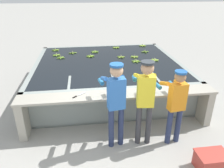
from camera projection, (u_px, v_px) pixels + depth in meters
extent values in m
plane|color=#A3A099|center=(120.00, 134.00, 4.76)|extent=(80.00, 80.00, 0.00)
cube|color=gray|center=(107.00, 87.00, 6.89)|extent=(4.25, 3.84, 0.06)
cube|color=gray|center=(117.00, 105.00, 5.04)|extent=(4.25, 0.12, 0.88)
cube|color=gray|center=(102.00, 57.00, 8.40)|extent=(4.25, 0.12, 0.88)
cube|color=gray|center=(38.00, 79.00, 6.47)|extent=(0.12, 3.84, 0.88)
cube|color=gray|center=(171.00, 72.00, 6.98)|extent=(0.12, 3.84, 0.88)
cube|color=black|center=(107.00, 74.00, 6.71)|extent=(4.01, 3.60, 0.82)
cube|color=gray|center=(71.00, 99.00, 5.33)|extent=(0.06, 0.80, 0.88)
cube|color=gray|center=(114.00, 96.00, 5.46)|extent=(0.06, 0.80, 0.88)
cube|color=gray|center=(155.00, 93.00, 5.59)|extent=(0.06, 0.80, 0.88)
cube|color=#A8A393|center=(119.00, 95.00, 4.61)|extent=(4.25, 0.45, 0.05)
cube|color=#A8A393|center=(23.00, 119.00, 4.55)|extent=(0.16, 0.41, 0.83)
cube|color=#A8A393|center=(205.00, 106.00, 5.04)|extent=(0.16, 0.41, 0.83)
cylinder|color=navy|center=(111.00, 128.00, 4.25)|extent=(0.11, 0.11, 0.86)
cylinder|color=navy|center=(121.00, 126.00, 4.31)|extent=(0.11, 0.11, 0.86)
cube|color=blue|center=(116.00, 94.00, 3.98)|extent=(0.34, 0.22, 0.61)
sphere|color=tan|center=(117.00, 71.00, 3.79)|extent=(0.23, 0.23, 0.23)
cylinder|color=#1E5199|center=(117.00, 65.00, 3.75)|extent=(0.24, 0.24, 0.04)
cylinder|color=blue|center=(104.00, 79.00, 4.06)|extent=(0.13, 0.32, 0.18)
cylinder|color=teal|center=(101.00, 82.00, 4.35)|extent=(0.12, 0.21, 0.08)
cylinder|color=blue|center=(120.00, 77.00, 4.15)|extent=(0.13, 0.32, 0.18)
cylinder|color=teal|center=(116.00, 80.00, 4.43)|extent=(0.12, 0.21, 0.08)
cylinder|color=#38383D|center=(138.00, 125.00, 4.34)|extent=(0.11, 0.11, 0.87)
cylinder|color=#38383D|center=(148.00, 125.00, 4.34)|extent=(0.11, 0.11, 0.87)
cube|color=yellow|center=(146.00, 91.00, 4.03)|extent=(0.34, 0.21, 0.61)
sphere|color=tan|center=(147.00, 68.00, 3.85)|extent=(0.23, 0.23, 0.23)
cylinder|color=#282D33|center=(148.00, 63.00, 3.80)|extent=(0.25, 0.25, 0.04)
cylinder|color=yellow|center=(136.00, 75.00, 4.17)|extent=(0.12, 0.32, 0.18)
cylinder|color=teal|center=(134.00, 78.00, 4.46)|extent=(0.11, 0.21, 0.08)
cylinder|color=yellow|center=(153.00, 75.00, 4.17)|extent=(0.12, 0.32, 0.18)
cylinder|color=teal|center=(150.00, 78.00, 4.47)|extent=(0.11, 0.21, 0.08)
cylinder|color=navy|center=(169.00, 127.00, 4.36)|extent=(0.11, 0.11, 0.77)
cylinder|color=navy|center=(178.00, 125.00, 4.41)|extent=(0.11, 0.11, 0.77)
cube|color=orange|center=(178.00, 97.00, 4.11)|extent=(0.34, 0.21, 0.55)
sphere|color=#9E704C|center=(180.00, 77.00, 3.94)|extent=(0.21, 0.21, 0.21)
cylinder|color=#1E5199|center=(181.00, 72.00, 3.91)|extent=(0.22, 0.22, 0.04)
cylinder|color=orange|center=(165.00, 84.00, 4.22)|extent=(0.12, 0.32, 0.18)
cylinder|color=teal|center=(158.00, 86.00, 4.50)|extent=(0.11, 0.21, 0.08)
cylinder|color=orange|center=(179.00, 82.00, 4.29)|extent=(0.12, 0.32, 0.18)
cylinder|color=teal|center=(172.00, 84.00, 4.58)|extent=(0.11, 0.21, 0.08)
ellipsoid|color=#93BC3D|center=(123.00, 57.00, 6.92)|extent=(0.17, 0.05, 0.04)
ellipsoid|color=#93BC3D|center=(121.00, 56.00, 6.95)|extent=(0.07, 0.17, 0.04)
ellipsoid|color=#93BC3D|center=(119.00, 57.00, 6.92)|extent=(0.16, 0.12, 0.04)
ellipsoid|color=#93BC3D|center=(120.00, 57.00, 6.87)|extent=(0.15, 0.14, 0.04)
ellipsoid|color=#93BC3D|center=(122.00, 57.00, 6.86)|extent=(0.10, 0.17, 0.04)
cylinder|color=tan|center=(121.00, 56.00, 6.89)|extent=(0.03, 0.03, 0.04)
ellipsoid|color=#7FAD33|center=(91.00, 57.00, 6.94)|extent=(0.11, 0.17, 0.04)
ellipsoid|color=#7FAD33|center=(92.00, 56.00, 6.98)|extent=(0.17, 0.07, 0.04)
ellipsoid|color=#7FAD33|center=(92.00, 56.00, 7.02)|extent=(0.16, 0.13, 0.04)
ellipsoid|color=#7FAD33|center=(90.00, 56.00, 7.03)|extent=(0.04, 0.17, 0.04)
ellipsoid|color=#7FAD33|center=(89.00, 56.00, 7.01)|extent=(0.16, 0.13, 0.04)
ellipsoid|color=#7FAD33|center=(89.00, 56.00, 6.97)|extent=(0.17, 0.07, 0.04)
ellipsoid|color=#7FAD33|center=(90.00, 57.00, 6.94)|extent=(0.11, 0.17, 0.04)
cylinder|color=tan|center=(90.00, 55.00, 6.97)|extent=(0.03, 0.03, 0.04)
ellipsoid|color=#9EC642|center=(144.00, 46.00, 8.20)|extent=(0.17, 0.05, 0.04)
ellipsoid|color=#9EC642|center=(143.00, 45.00, 8.24)|extent=(0.14, 0.15, 0.04)
ellipsoid|color=#9EC642|center=(142.00, 45.00, 8.25)|extent=(0.06, 0.17, 0.04)
ellipsoid|color=#9EC642|center=(141.00, 45.00, 8.22)|extent=(0.17, 0.11, 0.04)
ellipsoid|color=#9EC642|center=(141.00, 46.00, 8.17)|extent=(0.17, 0.10, 0.04)
ellipsoid|color=#9EC642|center=(142.00, 46.00, 8.15)|extent=(0.08, 0.17, 0.04)
ellipsoid|color=#9EC642|center=(144.00, 46.00, 8.16)|extent=(0.13, 0.16, 0.04)
cylinder|color=tan|center=(143.00, 45.00, 8.18)|extent=(0.03, 0.03, 0.04)
ellipsoid|color=#75A333|center=(96.00, 52.00, 7.46)|extent=(0.17, 0.08, 0.04)
ellipsoid|color=#75A333|center=(95.00, 51.00, 7.48)|extent=(0.10, 0.17, 0.04)
ellipsoid|color=#75A333|center=(94.00, 51.00, 7.48)|extent=(0.11, 0.17, 0.04)
ellipsoid|color=#75A333|center=(93.00, 52.00, 7.44)|extent=(0.17, 0.07, 0.04)
ellipsoid|color=#75A333|center=(94.00, 52.00, 7.40)|extent=(0.15, 0.14, 0.04)
ellipsoid|color=#75A333|center=(95.00, 52.00, 7.39)|extent=(0.04, 0.17, 0.04)
ellipsoid|color=#75A333|center=(96.00, 52.00, 7.41)|extent=(0.16, 0.13, 0.04)
cylinder|color=tan|center=(95.00, 51.00, 7.42)|extent=(0.03, 0.03, 0.04)
ellipsoid|color=#75A333|center=(146.00, 52.00, 7.40)|extent=(0.05, 0.17, 0.04)
ellipsoid|color=#75A333|center=(147.00, 52.00, 7.46)|extent=(0.17, 0.05, 0.04)
ellipsoid|color=#75A333|center=(144.00, 51.00, 7.49)|extent=(0.05, 0.17, 0.04)
ellipsoid|color=#75A333|center=(143.00, 52.00, 7.43)|extent=(0.17, 0.05, 0.04)
cylinder|color=tan|center=(145.00, 51.00, 7.43)|extent=(0.03, 0.03, 0.04)
ellipsoid|color=#93BC3D|center=(117.00, 48.00, 7.93)|extent=(0.16, 0.13, 0.04)
ellipsoid|color=#93BC3D|center=(117.00, 47.00, 7.98)|extent=(0.17, 0.10, 0.04)
ellipsoid|color=#93BC3D|center=(116.00, 47.00, 8.01)|extent=(0.05, 0.17, 0.04)
ellipsoid|color=#93BC3D|center=(115.00, 47.00, 7.98)|extent=(0.16, 0.13, 0.04)
ellipsoid|color=#93BC3D|center=(115.00, 48.00, 7.93)|extent=(0.17, 0.10, 0.04)
ellipsoid|color=#93BC3D|center=(116.00, 48.00, 7.91)|extent=(0.05, 0.17, 0.04)
cylinder|color=tan|center=(116.00, 46.00, 7.94)|extent=(0.03, 0.03, 0.04)
ellipsoid|color=#7FAD33|center=(56.00, 56.00, 7.04)|extent=(0.05, 0.17, 0.04)
ellipsoid|color=#7FAD33|center=(58.00, 55.00, 7.07)|extent=(0.17, 0.10, 0.04)
ellipsoid|color=#7FAD33|center=(58.00, 55.00, 7.12)|extent=(0.16, 0.13, 0.04)
ellipsoid|color=#7FAD33|center=(56.00, 55.00, 7.13)|extent=(0.05, 0.17, 0.04)
ellipsoid|color=#7FAD33|center=(55.00, 55.00, 7.10)|extent=(0.17, 0.10, 0.04)
ellipsoid|color=#7FAD33|center=(55.00, 55.00, 7.05)|extent=(0.16, 0.13, 0.04)
cylinder|color=tan|center=(56.00, 54.00, 7.07)|extent=(0.03, 0.03, 0.04)
ellipsoid|color=#7FAD33|center=(57.00, 50.00, 7.68)|extent=(0.16, 0.13, 0.04)
ellipsoid|color=#7FAD33|center=(55.00, 50.00, 7.69)|extent=(0.09, 0.17, 0.04)
ellipsoid|color=#7FAD33|center=(54.00, 50.00, 7.63)|extent=(0.17, 0.04, 0.04)
ellipsoid|color=#7FAD33|center=(55.00, 50.00, 7.59)|extent=(0.09, 0.17, 0.04)
ellipsoid|color=#7FAD33|center=(57.00, 50.00, 7.62)|extent=(0.16, 0.13, 0.04)
cylinder|color=tan|center=(55.00, 49.00, 7.63)|extent=(0.03, 0.03, 0.04)
ellipsoid|color=#9EC642|center=(134.00, 57.00, 6.88)|extent=(0.09, 0.17, 0.04)
ellipsoid|color=#9EC642|center=(136.00, 57.00, 6.89)|extent=(0.14, 0.15, 0.04)
ellipsoid|color=#9EC642|center=(136.00, 57.00, 6.94)|extent=(0.17, 0.07, 0.04)
ellipsoid|color=#9EC642|center=(135.00, 56.00, 6.97)|extent=(0.09, 0.17, 0.04)
ellipsoid|color=#9EC642|center=(133.00, 56.00, 6.96)|extent=(0.14, 0.15, 0.04)
ellipsoid|color=#9EC642|center=(133.00, 57.00, 6.91)|extent=(0.17, 0.07, 0.04)
cylinder|color=tan|center=(134.00, 56.00, 6.91)|extent=(0.03, 0.03, 0.04)
ellipsoid|color=#7FAD33|center=(71.00, 53.00, 7.30)|extent=(0.17, 0.05, 0.04)
ellipsoid|color=#7FAD33|center=(73.00, 53.00, 7.26)|extent=(0.05, 0.17, 0.04)
ellipsoid|color=#7FAD33|center=(74.00, 53.00, 7.32)|extent=(0.17, 0.05, 0.04)
ellipsoid|color=#7FAD33|center=(73.00, 53.00, 7.36)|extent=(0.05, 0.17, 0.04)
cylinder|color=tan|center=(73.00, 52.00, 7.30)|extent=(0.03, 0.03, 0.04)
ellipsoid|color=#7FAD33|center=(137.00, 61.00, 6.54)|extent=(0.16, 0.13, 0.04)
ellipsoid|color=#7FAD33|center=(135.00, 61.00, 6.56)|extent=(0.06, 0.17, 0.04)
ellipsoid|color=#7FAD33|center=(134.00, 61.00, 6.52)|extent=(0.17, 0.10, 0.04)
ellipsoid|color=#7FAD33|center=(135.00, 62.00, 6.47)|extent=(0.16, 0.13, 0.04)
ellipsoid|color=#7FAD33|center=(137.00, 62.00, 6.46)|extent=(0.06, 0.17, 0.04)
ellipsoid|color=#7FAD33|center=(138.00, 61.00, 6.49)|extent=(0.17, 0.10, 0.04)
cylinder|color=tan|center=(136.00, 60.00, 6.49)|extent=(0.03, 0.03, 0.04)
ellipsoid|color=#9EC642|center=(153.00, 60.00, 6.63)|extent=(0.17, 0.10, 0.04)
ellipsoid|color=#9EC642|center=(153.00, 60.00, 6.59)|extent=(0.17, 0.11, 0.04)
ellipsoid|color=#9EC642|center=(155.00, 61.00, 6.57)|extent=(0.07, 0.17, 0.04)
ellipsoid|color=#9EC642|center=(156.00, 60.00, 6.58)|extent=(0.14, 0.15, 0.04)
ellipsoid|color=#9EC642|center=(156.00, 60.00, 6.63)|extent=(0.17, 0.04, 0.04)
ellipsoid|color=#9EC642|center=(155.00, 60.00, 6.66)|extent=(0.13, 0.16, 0.04)
ellipsoid|color=#9EC642|center=(153.00, 60.00, 6.66)|extent=(0.08, 0.17, 0.04)
cylinder|color=tan|center=(155.00, 59.00, 6.60)|extent=(0.03, 0.03, 0.04)
ellipsoid|color=#9EC642|center=(182.00, 77.00, 5.42)|extent=(0.16, 0.13, 0.04)
ellipsoid|color=#9EC642|center=(181.00, 76.00, 5.48)|extent=(0.16, 0.12, 0.04)
ellipsoid|color=#9EC642|center=(178.00, 75.00, 5.49)|extent=(0.08, 0.17, 0.04)
ellipsoid|color=#9EC642|center=(178.00, 76.00, 5.44)|extent=(0.17, 0.04, 0.04)
ellipsoid|color=#9EC642|center=(180.00, 77.00, 5.40)|extent=(0.09, 0.17, 0.04)
cylinder|color=tan|center=(180.00, 75.00, 5.43)|extent=(0.03, 0.03, 0.04)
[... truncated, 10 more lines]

